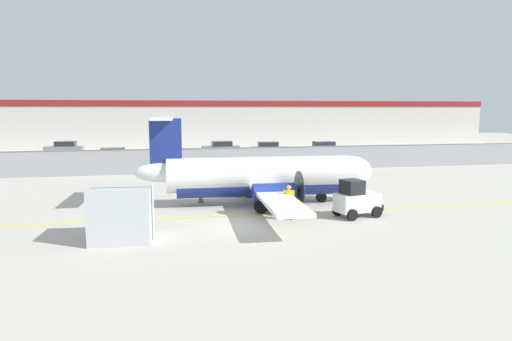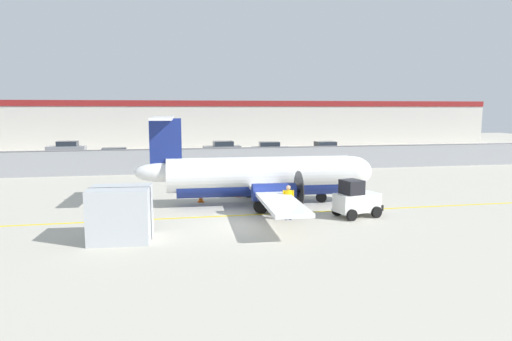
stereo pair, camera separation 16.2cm
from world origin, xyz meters
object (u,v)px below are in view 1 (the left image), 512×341
parked_car_5 (323,149)px  commuter_airplane (264,176)px  baggage_tug (357,200)px  traffic_cone_near_right (201,197)px  parked_car_2 (167,155)px  parked_car_3 (221,148)px  parked_car_1 (114,156)px  parked_car_4 (269,149)px  cargo_container (122,214)px  traffic_cone_near_left (268,190)px  parked_car_0 (65,148)px  ground_crew_worker (289,200)px  traffic_cone_far_left (238,192)px

parked_car_5 → commuter_airplane: bearing=59.4°
baggage_tug → traffic_cone_near_right: (-7.32, 5.16, -0.54)m
commuter_airplane → parked_car_2: bearing=106.6°
parked_car_3 → parked_car_2: bearing=45.4°
parked_car_5 → parked_car_3: bearing=-18.1°
parked_car_1 → parked_car_4: 16.83m
cargo_container → parked_car_5: bearing=61.3°
parked_car_2 → traffic_cone_near_left: bearing=-69.0°
commuter_airplane → cargo_container: bearing=-139.0°
baggage_tug → parked_car_3: (-2.87, 30.85, 0.04)m
parked_car_0 → parked_car_2: 15.21m
cargo_container → baggage_tug: bearing=14.3°
cargo_container → parked_car_0: bearing=108.6°
ground_crew_worker → traffic_cone_near_right: 6.41m
parked_car_0 → parked_car_2: bearing=138.8°
traffic_cone_near_left → parked_car_3: (0.11, 24.27, 0.58)m
traffic_cone_far_left → parked_car_2: bearing=103.1°
traffic_cone_near_right → parked_car_3: (4.44, 25.69, 0.58)m
cargo_container → traffic_cone_near_left: size_ratio=3.97×
ground_crew_worker → parked_car_2: bearing=-156.7°
ground_crew_worker → baggage_tug: bearing=99.3°
commuter_airplane → parked_car_4: commuter_airplane is taller
baggage_tug → ground_crew_worker: size_ratio=1.49×
traffic_cone_near_left → parked_car_2: parked_car_2 is taller
baggage_tug → ground_crew_worker: (-3.48, 0.06, 0.10)m
commuter_airplane → parked_car_0: bearing=120.6°
baggage_tug → parked_car_1: (-13.89, 23.85, 0.04)m
cargo_container → parked_car_3: 33.82m
traffic_cone_far_left → parked_car_3: 24.61m
commuter_airplane → ground_crew_worker: (0.41, -3.76, -0.65)m
commuter_airplane → traffic_cone_near_right: size_ratio=25.08×
cargo_container → traffic_cone_near_left: (8.12, 8.54, -0.79)m
cargo_container → parked_car_5: (19.47, 29.92, -0.21)m
parked_car_4 → parked_car_5: same height
parked_car_0 → parked_car_5: bearing=168.5°
traffic_cone_near_right → parked_car_2: (-1.72, 18.95, 0.58)m
baggage_tug → parked_car_0: (-20.32, 34.31, 0.04)m
parked_car_1 → parked_car_2: bearing=0.2°
cargo_container → parked_car_0: (-9.21, 36.27, -0.21)m
baggage_tug → traffic_cone_near_left: baggage_tug is taller
parked_car_3 → ground_crew_worker: bearing=86.7°
traffic_cone_near_left → parked_car_0: parked_car_0 is taller
parked_car_0 → parked_car_2: (11.28, -10.20, 0.00)m
baggage_tug → traffic_cone_far_left: bearing=114.0°
parked_car_4 → parked_car_5: size_ratio=1.01×
parked_car_4 → commuter_airplane: bearing=-98.7°
parked_car_0 → parked_car_1: bearing=122.6°
ground_crew_worker → cargo_container: cargo_container is taller
traffic_cone_near_left → parked_car_1: 20.43m
parked_car_0 → parked_car_5: 29.37m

